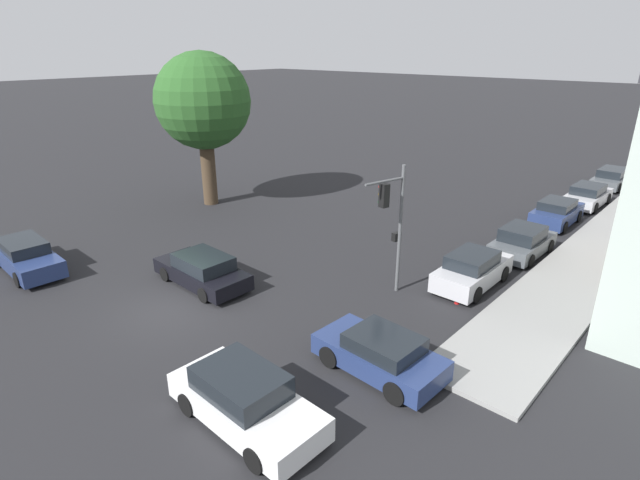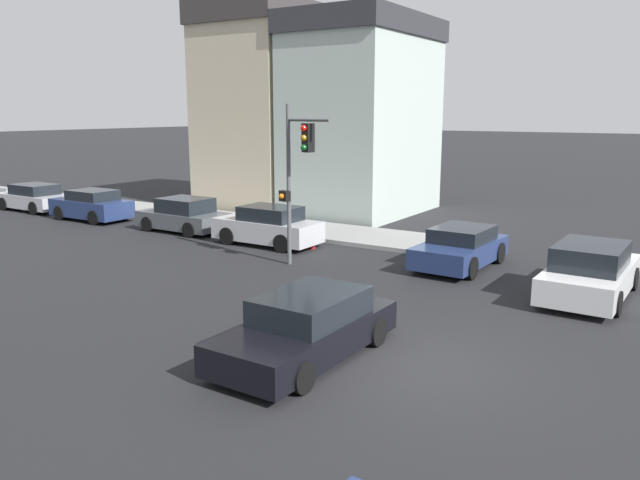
# 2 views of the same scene
# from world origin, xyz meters

# --- Properties ---
(ground_plane) EXTENTS (300.00, 300.00, 0.00)m
(ground_plane) POSITION_xyz_m (0.00, 0.00, 0.00)
(ground_plane) COLOR black
(street_tree) EXTENTS (5.73, 5.73, 9.26)m
(street_tree) POSITION_xyz_m (-10.16, 9.45, 6.32)
(street_tree) COLOR #423323
(street_tree) RESTS_ON ground_plane
(traffic_signal) EXTENTS (0.57, 2.07, 5.30)m
(traffic_signal) POSITION_xyz_m (5.46, 6.71, 3.40)
(traffic_signal) COLOR #515456
(traffic_signal) RESTS_ON ground_plane
(crossing_car_0) EXTENTS (4.61, 2.07, 1.36)m
(crossing_car_0) POSITION_xyz_m (-0.85, 2.13, 0.64)
(crossing_car_0) COLOR black
(crossing_car_0) RESTS_ON ground_plane
(crossing_car_1) EXTENTS (4.67, 2.12, 1.53)m
(crossing_car_1) POSITION_xyz_m (6.92, -2.09, 0.72)
(crossing_car_1) COLOR silver
(crossing_car_1) RESTS_ON ground_plane
(crossing_car_2) EXTENTS (4.82, 2.03, 1.43)m
(crossing_car_2) POSITION_xyz_m (-7.88, -2.31, 0.69)
(crossing_car_2) COLOR navy
(crossing_car_2) RESTS_ON ground_plane
(crossing_car_3) EXTENTS (4.15, 2.13, 1.33)m
(crossing_car_3) POSITION_xyz_m (8.31, 2.14, 0.65)
(crossing_car_3) COLOR navy
(crossing_car_3) RESTS_ON ground_plane
(parked_car_0) EXTENTS (1.87, 4.20, 1.51)m
(parked_car_0) POSITION_xyz_m (7.70, 9.61, 0.72)
(parked_car_0) COLOR #B7B7BC
(parked_car_0) RESTS_ON ground_plane
(parked_car_1) EXTENTS (2.03, 4.00, 1.45)m
(parked_car_1) POSITION_xyz_m (7.98, 14.33, 0.68)
(parked_car_1) COLOR #4C5156
(parked_car_1) RESTS_ON ground_plane
(parked_car_2) EXTENTS (1.89, 4.03, 1.44)m
(parked_car_2) POSITION_xyz_m (7.70, 20.05, 0.69)
(parked_car_2) COLOR navy
(parked_car_2) RESTS_ON ground_plane
(parked_car_3) EXTENTS (1.97, 4.37, 1.38)m
(parked_car_3) POSITION_xyz_m (7.98, 25.00, 0.66)
(parked_car_3) COLOR #B7B7BC
(parked_car_3) RESTS_ON ground_plane
(parked_car_4) EXTENTS (1.92, 4.64, 1.35)m
(parked_car_4) POSITION_xyz_m (7.92, 31.09, 0.65)
(parked_car_4) COLOR #4C5156
(parked_car_4) RESTS_ON ground_plane
(fire_hydrant) EXTENTS (0.22, 0.22, 0.92)m
(fire_hydrant) POSITION_xyz_m (8.02, 7.78, 0.49)
(fire_hydrant) COLOR red
(fire_hydrant) RESTS_ON ground_plane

